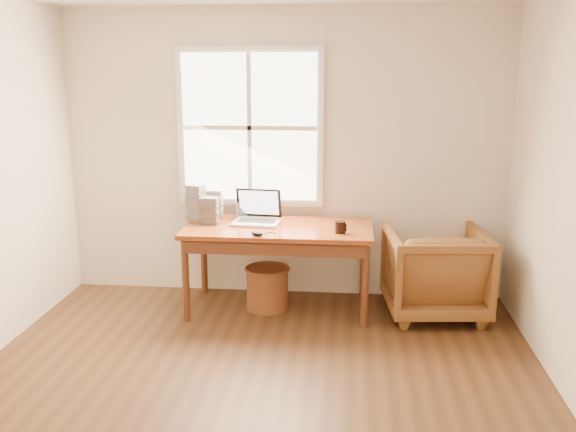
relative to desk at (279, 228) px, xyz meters
name	(u,v)px	position (x,y,z in m)	size (l,w,h in m)	color
room_shell	(244,201)	(-0.02, -1.64, 0.59)	(4.04, 4.54, 2.64)	#4F311B
desk	(279,228)	(0.00, 0.00, 0.00)	(1.60, 0.80, 0.04)	brown
armchair	(435,272)	(1.34, 0.00, -0.35)	(0.81, 0.84, 0.76)	brown
wicker_stool	(267,289)	(-0.10, 0.00, -0.55)	(0.36, 0.36, 0.36)	brown
laptop	(256,207)	(-0.20, 0.06, 0.17)	(0.41, 0.43, 0.31)	#A5A9AC
mouse	(257,234)	(-0.14, -0.33, 0.04)	(0.11, 0.06, 0.04)	black
coffee_mug	(340,227)	(0.53, -0.18, 0.07)	(0.09, 0.09, 0.10)	black
cd_stack_a	(215,204)	(-0.60, 0.24, 0.15)	(0.13, 0.12, 0.26)	#B7BBC3
cd_stack_b	(210,210)	(-0.61, 0.05, 0.13)	(0.15, 0.13, 0.23)	#26252A
cd_stack_c	(196,203)	(-0.75, 0.14, 0.18)	(0.14, 0.12, 0.32)	#A19FAC
cd_stack_d	(244,208)	(-0.35, 0.32, 0.10)	(0.13, 0.12, 0.17)	silver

